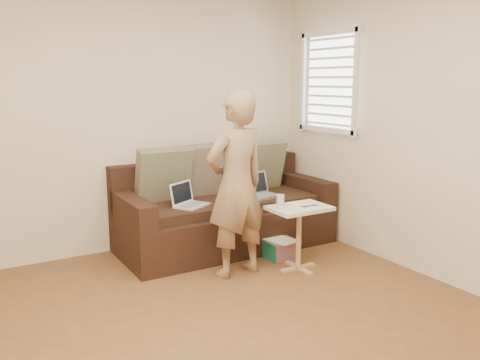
{
  "coord_description": "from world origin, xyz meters",
  "views": [
    {
      "loc": [
        -1.61,
        -2.68,
        1.71
      ],
      "look_at": [
        0.8,
        1.4,
        0.78
      ],
      "focal_mm": 37.81,
      "sensor_mm": 36.0,
      "label": 1
    }
  ],
  "objects_px": {
    "side_table": "(299,238)",
    "sofa": "(226,207)",
    "drinking_glass": "(280,201)",
    "laptop_silver": "(264,197)",
    "person": "(236,185)",
    "striped_box": "(280,248)",
    "laptop_white": "(192,206)"
  },
  "relations": [
    {
      "from": "person",
      "to": "striped_box",
      "type": "bearing_deg",
      "value": -171.85
    },
    {
      "from": "sofa",
      "to": "person",
      "type": "bearing_deg",
      "value": -112.28
    },
    {
      "from": "person",
      "to": "drinking_glass",
      "type": "height_order",
      "value": "person"
    },
    {
      "from": "person",
      "to": "striped_box",
      "type": "distance_m",
      "value": 0.94
    },
    {
      "from": "laptop_white",
      "to": "person",
      "type": "xyz_separation_m",
      "value": [
        0.15,
        -0.59,
        0.3
      ]
    },
    {
      "from": "laptop_silver",
      "to": "side_table",
      "type": "xyz_separation_m",
      "value": [
        -0.11,
        -0.75,
        -0.22
      ]
    },
    {
      "from": "laptop_white",
      "to": "drinking_glass",
      "type": "xyz_separation_m",
      "value": [
        0.53,
        -0.72,
        0.13
      ]
    },
    {
      "from": "laptop_silver",
      "to": "drinking_glass",
      "type": "distance_m",
      "value": 0.77
    },
    {
      "from": "person",
      "to": "drinking_glass",
      "type": "bearing_deg",
      "value": 154.44
    },
    {
      "from": "laptop_silver",
      "to": "person",
      "type": "xyz_separation_m",
      "value": [
        -0.66,
        -0.57,
        0.3
      ]
    },
    {
      "from": "drinking_glass",
      "to": "sofa",
      "type": "bearing_deg",
      "value": 95.43
    },
    {
      "from": "striped_box",
      "to": "side_table",
      "type": "bearing_deg",
      "value": -94.85
    },
    {
      "from": "laptop_white",
      "to": "laptop_silver",
      "type": "bearing_deg",
      "value": -30.55
    },
    {
      "from": "laptop_white",
      "to": "side_table",
      "type": "height_order",
      "value": "laptop_white"
    },
    {
      "from": "striped_box",
      "to": "person",
      "type": "bearing_deg",
      "value": -165.56
    },
    {
      "from": "laptop_silver",
      "to": "drinking_glass",
      "type": "bearing_deg",
      "value": -121.35
    },
    {
      "from": "laptop_silver",
      "to": "side_table",
      "type": "bearing_deg",
      "value": -107.47
    },
    {
      "from": "sofa",
      "to": "striped_box",
      "type": "distance_m",
      "value": 0.72
    },
    {
      "from": "sofa",
      "to": "side_table",
      "type": "xyz_separation_m",
      "value": [
        0.26,
        -0.91,
        -0.13
      ]
    },
    {
      "from": "side_table",
      "to": "sofa",
      "type": "bearing_deg",
      "value": 105.83
    },
    {
      "from": "sofa",
      "to": "drinking_glass",
      "type": "distance_m",
      "value": 0.89
    },
    {
      "from": "laptop_white",
      "to": "drinking_glass",
      "type": "bearing_deg",
      "value": -82.65
    },
    {
      "from": "laptop_silver",
      "to": "striped_box",
      "type": "distance_m",
      "value": 0.6
    },
    {
      "from": "striped_box",
      "to": "laptop_white",
      "type": "bearing_deg",
      "value": 149.24
    },
    {
      "from": "sofa",
      "to": "drinking_glass",
      "type": "xyz_separation_m",
      "value": [
        0.08,
        -0.86,
        0.23
      ]
    },
    {
      "from": "sofa",
      "to": "striped_box",
      "type": "xyz_separation_m",
      "value": [
        0.29,
        -0.58,
        -0.33
      ]
    },
    {
      "from": "person",
      "to": "laptop_white",
      "type": "bearing_deg",
      "value": -81.55
    },
    {
      "from": "laptop_silver",
      "to": "person",
      "type": "bearing_deg",
      "value": -148.73
    },
    {
      "from": "laptop_silver",
      "to": "drinking_glass",
      "type": "xyz_separation_m",
      "value": [
        -0.28,
        -0.7,
        0.13
      ]
    },
    {
      "from": "sofa",
      "to": "laptop_silver",
      "type": "bearing_deg",
      "value": -23.32
    },
    {
      "from": "laptop_silver",
      "to": "sofa",
      "type": "bearing_deg",
      "value": 147.19
    },
    {
      "from": "side_table",
      "to": "striped_box",
      "type": "bearing_deg",
      "value": 85.15
    }
  ]
}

